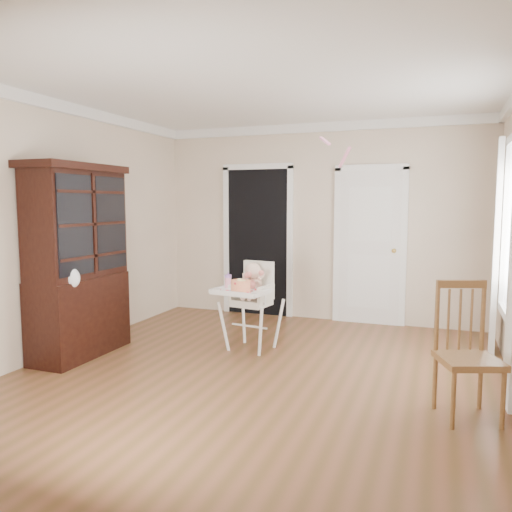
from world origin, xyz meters
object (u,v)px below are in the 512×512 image
at_px(high_chair, 251,295).
at_px(sippy_cup, 228,281).
at_px(china_cabinet, 78,261).
at_px(cake, 241,286).
at_px(dining_chair, 467,355).

height_order(high_chair, sippy_cup, high_chair).
height_order(high_chair, china_cabinet, china_cabinet).
bearing_deg(high_chair, sippy_cup, -153.93).
bearing_deg(cake, china_cabinet, -160.11).
relative_size(high_chair, sippy_cup, 5.48).
xyz_separation_m(china_cabinet, dining_chair, (3.80, -0.24, -0.53)).
bearing_deg(china_cabinet, sippy_cup, 28.69).
bearing_deg(china_cabinet, cake, 19.89).
distance_m(cake, dining_chair, 2.35).
bearing_deg(high_chair, china_cabinet, -143.78).
bearing_deg(china_cabinet, dining_chair, -3.60).
height_order(china_cabinet, dining_chair, china_cabinet).
bearing_deg(china_cabinet, high_chair, 27.06).
bearing_deg(cake, sippy_cup, 141.31).
relative_size(cake, china_cabinet, 0.13).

